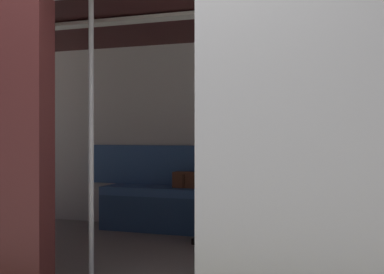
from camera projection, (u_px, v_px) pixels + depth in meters
train_car at (184, 83)px, 4.02m from camera, size 6.40×2.88×2.20m
bench_seat at (225, 201)px, 5.04m from camera, size 2.78×0.44×0.48m
person_seated at (221, 169)px, 5.00m from camera, size 0.55×0.68×1.21m
handbag at (186, 180)px, 5.25m from camera, size 0.26×0.15×0.17m
book at (261, 189)px, 4.99m from camera, size 0.22×0.26×0.03m
grab_pole_door at (91, 137)px, 3.34m from camera, size 0.04×0.04×2.06m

